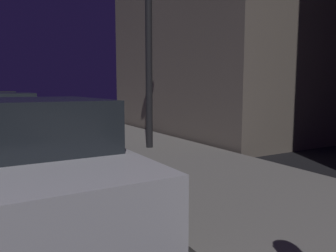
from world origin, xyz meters
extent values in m
cube|color=#B7B7BF|center=(2.85, 4.07, 0.57)|extent=(1.94, 4.26, 0.64)
cube|color=#1E2328|center=(2.85, 3.91, 1.15)|extent=(1.69, 1.98, 0.56)
cylinder|color=black|center=(3.80, 5.39, 0.33)|extent=(0.23, 0.66, 0.66)
cylinder|color=black|center=(3.82, 2.76, 0.33)|extent=(0.23, 0.66, 0.66)
cube|color=silver|center=(2.85, 9.77, 0.57)|extent=(2.08, 4.63, 0.64)
cube|color=#1E2328|center=(2.85, 9.81, 1.15)|extent=(1.76, 2.52, 0.56)
cylinder|color=black|center=(3.86, 11.13, 0.33)|extent=(0.25, 0.67, 0.66)
cylinder|color=black|center=(3.72, 8.32, 0.33)|extent=(0.25, 0.67, 0.66)
cylinder|color=black|center=(3.73, 17.80, 0.33)|extent=(0.23, 0.66, 0.66)
cylinder|color=black|center=(3.76, 15.09, 0.33)|extent=(0.23, 0.66, 0.66)
cylinder|color=black|center=(5.84, 6.71, 2.70)|extent=(0.16, 0.16, 5.10)
camera|label=1|loc=(2.51, -0.02, 1.55)|focal=33.93mm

